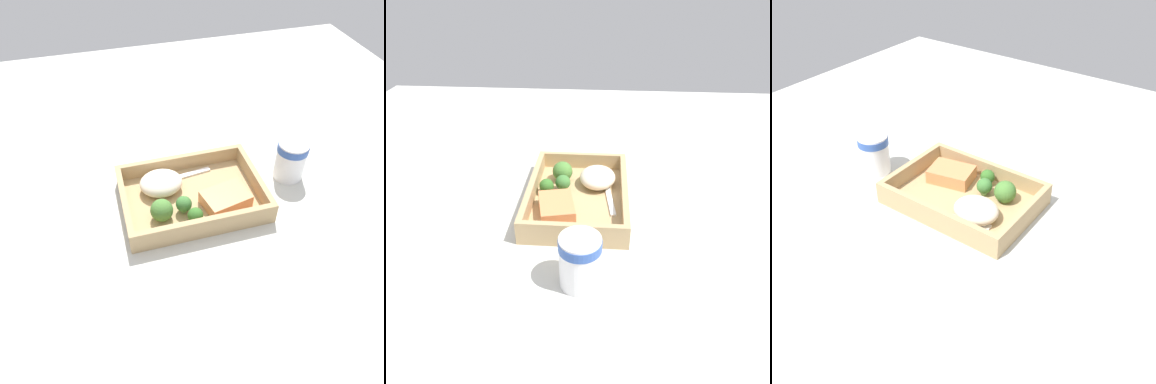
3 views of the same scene
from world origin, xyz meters
TOP-DOWN VIEW (x-y plane):
  - ground_plane at (0.00, 0.00)cm, footprint 160.00×160.00cm
  - takeout_tray at (0.00, 0.00)cm, footprint 28.98×20.41cm
  - tray_rim at (0.00, 0.00)cm, footprint 28.98×20.41cm
  - salmon_fillet at (-6.03, 3.78)cm, footprint 10.27×8.34cm
  - mashed_potatoes at (5.66, -3.92)cm, footprint 9.05×7.80cm
  - broccoli_floret_1 at (2.65, 3.44)cm, footprint 3.24×3.24cm
  - broccoli_floret_2 at (7.24, 4.01)cm, footprint 4.50×4.50cm
  - broccoli_floret_3 at (1.22, 6.79)cm, footprint 3.09×3.09cm
  - fork at (2.96, -6.28)cm, footprint 15.88×3.66cm
  - paper_cup at (-22.97, -1.99)cm, footprint 6.72×6.72cm
  - receipt_slip at (0.90, -27.35)cm, footprint 12.16×17.43cm

SIDE VIEW (x-z plane):
  - ground_plane at x=0.00cm, z-range -2.00..0.00cm
  - receipt_slip at x=0.90cm, z-range 0.00..0.24cm
  - takeout_tray at x=0.00cm, z-range 0.00..1.20cm
  - fork at x=2.96cm, z-range 1.20..1.64cm
  - salmon_fillet at x=-6.03cm, z-range 1.20..4.09cm
  - tray_rim at x=0.00cm, z-range 1.20..4.76cm
  - broccoli_floret_3 at x=1.22cm, z-range 1.35..4.87cm
  - mashed_potatoes at x=5.66cm, z-range 1.20..5.13cm
  - broccoli_floret_1 at x=2.65cm, z-range 1.39..5.16cm
  - broccoli_floret_2 at x=7.24cm, z-range 1.15..5.66cm
  - paper_cup at x=-22.97cm, z-range 0.53..9.63cm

